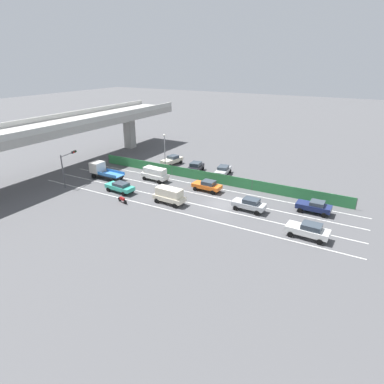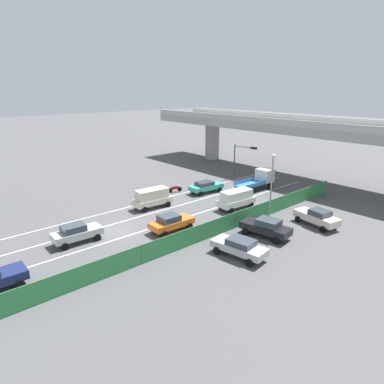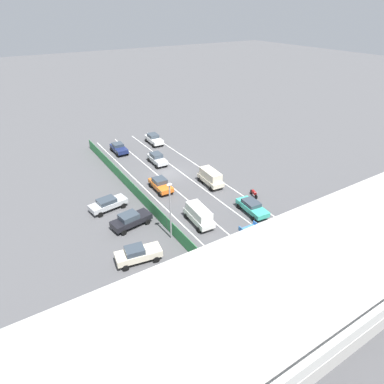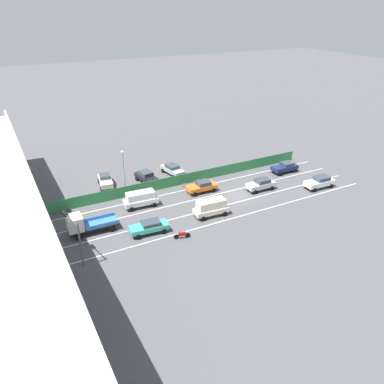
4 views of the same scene
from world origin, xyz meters
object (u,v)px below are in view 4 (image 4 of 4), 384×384
(motorcycle, at_px, (182,235))
(traffic_cone, at_px, (184,184))
(car_taxi_orange, at_px, (202,186))
(flatbed_truck_blue, at_px, (83,224))
(traffic_light, at_px, (74,230))
(car_van_white, at_px, (141,198))
(car_sedan_navy, at_px, (285,167))
(parked_sedan_cream, at_px, (105,180))
(street_lamp, at_px, (124,169))
(car_sedan_white, at_px, (320,182))
(car_van_cream, at_px, (211,207))
(car_taxi_teal, at_px, (149,227))
(parked_wagon_silver, at_px, (173,169))
(car_sedan_silver, at_px, (261,184))
(parked_sedan_dark, at_px, (147,177))

(motorcycle, distance_m, traffic_cone, 14.18)
(car_taxi_orange, relative_size, flatbed_truck_blue, 0.75)
(traffic_light, bearing_deg, car_van_white, -51.67)
(car_sedan_navy, xyz_separation_m, parked_sedan_cream, (8.48, 26.77, 0.04))
(car_taxi_orange, bearing_deg, street_lamp, 68.58)
(car_sedan_white, relative_size, flatbed_truck_blue, 0.79)
(flatbed_truck_blue, height_order, street_lamp, street_lamp)
(car_van_cream, bearing_deg, parked_sedan_cream, 31.38)
(car_taxi_teal, height_order, street_lamp, street_lamp)
(car_van_cream, bearing_deg, motorcycle, 118.06)
(parked_sedan_cream, bearing_deg, car_sedan_navy, -107.58)
(car_van_white, xyz_separation_m, car_sedan_white, (-6.82, -25.19, -0.26))
(parked_wagon_silver, bearing_deg, street_lamp, 112.47)
(car_sedan_silver, relative_size, car_sedan_white, 0.93)
(car_sedan_navy, bearing_deg, flatbed_truck_blue, 95.68)
(car_sedan_navy, xyz_separation_m, parked_wagon_silver, (7.71, 16.16, -0.01))
(flatbed_truck_blue, xyz_separation_m, motorcycle, (-6.29, -9.67, -0.85))
(parked_sedan_dark, bearing_deg, car_taxi_orange, -139.57)
(car_sedan_navy, height_order, motorcycle, car_sedan_navy)
(car_taxi_orange, relative_size, street_lamp, 0.65)
(car_van_white, distance_m, car_sedan_white, 26.10)
(car_van_cream, xyz_separation_m, parked_sedan_dark, (13.30, 3.34, -0.30))
(car_sedan_silver, height_order, car_van_white, car_van_white)
(traffic_light, bearing_deg, car_van_cream, -84.56)
(parked_sedan_cream, bearing_deg, car_taxi_teal, -177.43)
(car_sedan_navy, height_order, car_sedan_white, car_sedan_white)
(car_sedan_navy, distance_m, car_van_white, 24.55)
(car_sedan_silver, height_order, car_taxi_teal, car_sedan_silver)
(car_van_cream, xyz_separation_m, car_taxi_teal, (-0.15, 8.49, -0.37))
(car_taxi_orange, bearing_deg, car_van_white, 90.49)
(car_van_cream, relative_size, flatbed_truck_blue, 0.78)
(flatbed_truck_blue, bearing_deg, traffic_light, 158.92)
(car_van_white, bearing_deg, car_sedan_navy, -89.80)
(traffic_light, bearing_deg, car_sedan_white, -87.91)
(car_taxi_teal, bearing_deg, parked_wagon_silver, -34.56)
(car_van_cream, bearing_deg, parked_wagon_silver, -5.75)
(car_sedan_navy, relative_size, street_lamp, 0.64)
(flatbed_truck_blue, bearing_deg, motorcycle, -123.06)
(car_sedan_white, height_order, flatbed_truck_blue, flatbed_truck_blue)
(traffic_cone, bearing_deg, parked_wagon_silver, -4.68)
(car_sedan_silver, distance_m, parked_sedan_cream, 22.78)
(motorcycle, bearing_deg, parked_sedan_dark, -8.04)
(car_van_cream, xyz_separation_m, car_van_white, (6.47, 6.95, -0.03))
(car_sedan_navy, distance_m, traffic_cone, 16.82)
(traffic_light, bearing_deg, car_sedan_navy, -76.75)
(flatbed_truck_blue, bearing_deg, car_van_white, -69.13)
(car_van_white, xyz_separation_m, motorcycle, (-9.48, -1.30, -0.74))
(car_taxi_orange, bearing_deg, car_sedan_silver, -113.87)
(car_sedan_navy, distance_m, parked_wagon_silver, 17.91)
(car_taxi_teal, bearing_deg, car_van_white, -13.12)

